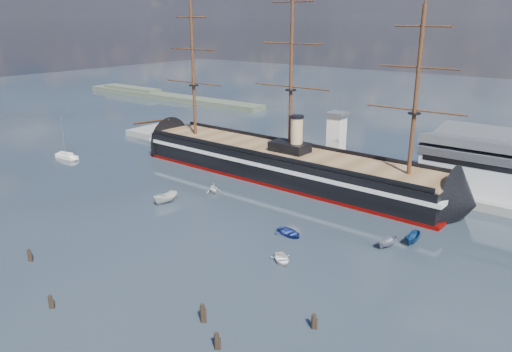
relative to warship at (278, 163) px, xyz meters
The scene contains 17 objects.
ground 21.64m from the warship, 70.18° to the right, with size 600.00×600.00×0.00m, color #1E272F.
quay 23.84m from the warship, 42.91° to the left, with size 180.00×18.00×2.00m, color slate.
quay_tower 17.49m from the warship, 51.85° to the left, with size 5.00×5.00×15.00m.
shoreline 151.86m from the warship, 150.40° to the left, with size 120.00×10.00×4.00m.
warship is the anchor object (origin of this frame).
sailboat 66.52m from the warship, 158.89° to the right, with size 8.30×3.03×13.02m.
motorboat_a 33.46m from the warship, 105.86° to the right, with size 7.73×2.84×3.09m, color silver.
motorboat_b 37.85m from the warship, 51.20° to the right, with size 3.74×1.50×1.75m, color navy.
motorboat_c 47.10m from the warship, 28.90° to the right, with size 5.72×2.10×2.29m, color slate.
motorboat_d 20.78m from the warship, 105.28° to the right, with size 6.66×2.88×2.44m, color white.
motorboat_e 49.03m from the warship, 53.88° to the right, with size 3.29×1.32×1.54m, color silver.
motorboat_f 48.01m from the warship, 22.23° to the right, with size 6.30×2.31×2.52m, color navy.
piling_near_left 66.87m from the warship, 95.92° to the right, with size 0.64×0.64×2.94m, color black.
piling_near_mid 73.14m from the warship, 82.26° to the right, with size 0.64×0.64×2.75m, color black.
piling_near_right 68.43m from the warship, 63.74° to the right, with size 0.64×0.64×3.58m, color black.
piling_far_right 68.69m from the warship, 50.64° to the right, with size 0.64×0.64×2.95m, color black.
piling_extra 73.91m from the warship, 60.96° to the right, with size 0.64×0.64×3.07m, color black.
Camera 1 is at (66.23, -45.08, 41.31)m, focal length 35.00 mm.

